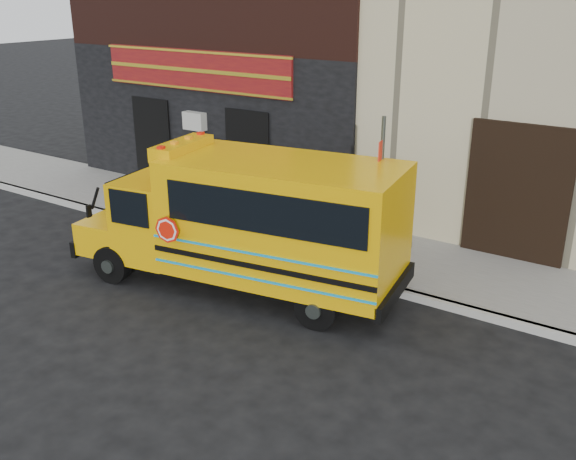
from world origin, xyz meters
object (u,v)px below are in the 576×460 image
(school_bus, at_px, (253,219))
(cyclist, at_px, (159,226))
(sign_pole, at_px, (380,199))
(bicycle, at_px, (160,247))

(school_bus, height_order, cyclist, school_bus)
(school_bus, distance_m, sign_pole, 2.50)
(bicycle, bearing_deg, cyclist, -147.19)
(school_bus, bearing_deg, bicycle, -174.12)
(bicycle, height_order, cyclist, cyclist)
(sign_pole, bearing_deg, cyclist, -159.07)
(school_bus, relative_size, bicycle, 4.54)
(sign_pole, relative_size, cyclist, 1.76)
(sign_pole, xyz_separation_m, bicycle, (-4.46, -1.56, -1.47))
(school_bus, relative_size, cyclist, 3.54)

